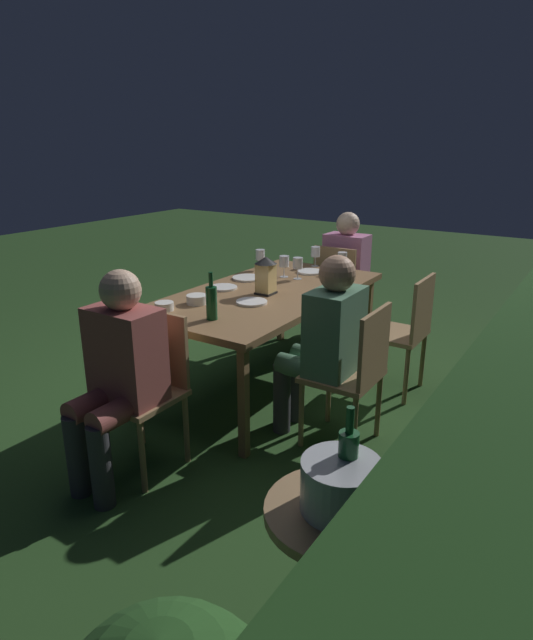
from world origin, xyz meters
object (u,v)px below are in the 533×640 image
at_px(wine_glass_b, 315,253).
at_px(ice_bucket, 341,482).
at_px(chair_head_near, 339,287).
at_px(person_in_pink, 349,267).
at_px(chair_side_right_a, 404,329).
at_px(plate_d, 223,288).
at_px(lantern_centerpiece, 266,273).
at_px(green_bottle_on_table, 212,302).
at_px(plate_b, 252,302).
at_px(chair_side_right_b, 354,370).
at_px(wine_glass_d, 342,259).
at_px(chair_head_far, 147,383).
at_px(side_table, 337,561).
at_px(wine_glass_a, 284,262).
at_px(wine_glass_c, 298,264).
at_px(plate_c, 248,278).
at_px(plate_a, 310,272).
at_px(person_in_rust, 118,370).
at_px(bowl_bread, 197,299).
at_px(bowl_olives, 164,306).
at_px(person_in_green, 325,339).
at_px(wine_glass_e, 260,256).
at_px(dining_table, 267,298).

height_order(wine_glass_b, ice_bucket, ice_bucket).
relative_size(chair_head_near, person_in_pink, 0.76).
distance_m(chair_side_right_a, plate_d, 1.33).
xyz_separation_m(lantern_centerpiece, green_bottle_on_table, (0.65, 0.04, -0.04)).
bearing_deg(lantern_centerpiece, plate_b, 10.37).
bearing_deg(ice_bucket, chair_side_right_b, -157.84).
bearing_deg(wine_glass_d, plate_d, -29.06).
xyz_separation_m(chair_head_far, plate_d, (-1.09, -0.30, 0.25)).
bearing_deg(wine_glass_d, side_table, 25.38).
xyz_separation_m(wine_glass_a, wine_glass_c, (-0.00, 0.12, 0.00)).
relative_size(person_in_pink, plate_d, 5.65).
bearing_deg(side_table, chair_head_near, -154.39).
bearing_deg(plate_b, person_in_pink, -177.25).
xyz_separation_m(green_bottle_on_table, plate_c, (-0.93, -0.39, -0.10)).
bearing_deg(wine_glass_a, chair_head_far, 3.78).
bearing_deg(plate_a, side_table, 30.54).
distance_m(chair_side_right_b, wine_glass_d, 1.45).
bearing_deg(ice_bucket, side_table, -0.00).
xyz_separation_m(person_in_rust, wine_glass_d, (-2.20, 0.21, 0.21)).
xyz_separation_m(chair_head_far, wine_glass_a, (-1.63, -0.11, 0.36)).
relative_size(chair_side_right_b, bowl_bread, 6.35).
relative_size(chair_head_far, bowl_olives, 7.30).
height_order(person_in_green, wine_glass_b, person_in_green).
height_order(person_in_green, lantern_centerpiece, person_in_green).
bearing_deg(person_in_pink, wine_glass_c, 0.76).
relative_size(chair_head_near, plate_a, 4.06).
distance_m(lantern_centerpiece, wine_glass_d, 0.88).
height_order(wine_glass_a, wine_glass_e, same).
relative_size(green_bottle_on_table, wine_glass_e, 1.72).
bearing_deg(person_in_rust, dining_table, -180.00).
height_order(person_in_pink, plate_a, person_in_pink).
xyz_separation_m(chair_head_far, wine_glass_d, (-2.01, 0.21, 0.36)).
bearing_deg(bowl_bread, chair_head_far, 16.98).
relative_size(person_in_pink, person_in_rust, 1.00).
xyz_separation_m(wine_glass_d, bowl_olives, (1.54, -0.50, -0.09)).
bearing_deg(chair_side_right_a, bowl_bread, -49.14).
distance_m(dining_table, person_in_rust, 1.41).
height_order(lantern_centerpiece, wine_glass_a, lantern_centerpiece).
relative_size(chair_side_right_b, green_bottle_on_table, 3.00).
relative_size(chair_head_near, wine_glass_d, 5.15).
relative_size(wine_glass_b, ice_bucket, 0.49).
relative_size(green_bottle_on_table, bowl_olives, 2.43).
relative_size(plate_c, bowl_bread, 1.73).
bearing_deg(wine_glass_e, bowl_olives, 5.13).
relative_size(wine_glass_a, wine_glass_c, 1.00).
relative_size(wine_glass_b, plate_d, 0.83).
height_order(dining_table, plate_a, plate_a).
relative_size(person_in_pink, plate_a, 5.36).
distance_m(green_bottle_on_table, wine_glass_a, 1.15).
bearing_deg(wine_glass_d, chair_side_right_b, 28.73).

